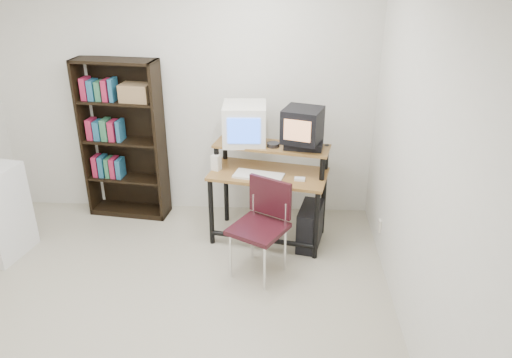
{
  "coord_description": "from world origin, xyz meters",
  "views": [
    {
      "loc": [
        1.02,
        -3.06,
        2.73
      ],
      "look_at": [
        0.8,
        1.1,
        0.79
      ],
      "focal_mm": 35.0,
      "sensor_mm": 36.0,
      "label": 1
    }
  ],
  "objects_px": {
    "crt_tv": "(302,125)",
    "bookshelf": "(124,138)",
    "crt_monitor": "(245,124)",
    "computer_desk": "(269,177)",
    "school_chair": "(263,218)",
    "pc_tower": "(310,226)"
  },
  "relations": [
    {
      "from": "crt_tv",
      "to": "pc_tower",
      "type": "height_order",
      "value": "crt_tv"
    },
    {
      "from": "crt_tv",
      "to": "bookshelf",
      "type": "relative_size",
      "value": 0.25
    },
    {
      "from": "pc_tower",
      "to": "school_chair",
      "type": "height_order",
      "value": "school_chair"
    },
    {
      "from": "crt_monitor",
      "to": "crt_tv",
      "type": "relative_size",
      "value": 1.02
    },
    {
      "from": "computer_desk",
      "to": "school_chair",
      "type": "height_order",
      "value": "computer_desk"
    },
    {
      "from": "computer_desk",
      "to": "school_chair",
      "type": "relative_size",
      "value": 1.38
    },
    {
      "from": "school_chair",
      "to": "crt_monitor",
      "type": "bearing_deg",
      "value": 135.19
    },
    {
      "from": "crt_monitor",
      "to": "computer_desk",
      "type": "bearing_deg",
      "value": -37.33
    },
    {
      "from": "bookshelf",
      "to": "computer_desk",
      "type": "bearing_deg",
      "value": -9.47
    },
    {
      "from": "computer_desk",
      "to": "bookshelf",
      "type": "bearing_deg",
      "value": 174.95
    },
    {
      "from": "crt_tv",
      "to": "bookshelf",
      "type": "height_order",
      "value": "bookshelf"
    },
    {
      "from": "bookshelf",
      "to": "crt_tv",
      "type": "bearing_deg",
      "value": -5.91
    },
    {
      "from": "bookshelf",
      "to": "crt_monitor",
      "type": "bearing_deg",
      "value": -5.4
    },
    {
      "from": "crt_tv",
      "to": "crt_monitor",
      "type": "bearing_deg",
      "value": -176.15
    },
    {
      "from": "computer_desk",
      "to": "crt_tv",
      "type": "bearing_deg",
      "value": 17.61
    },
    {
      "from": "pc_tower",
      "to": "school_chair",
      "type": "distance_m",
      "value": 0.73
    },
    {
      "from": "crt_monitor",
      "to": "crt_tv",
      "type": "distance_m",
      "value": 0.58
    },
    {
      "from": "computer_desk",
      "to": "bookshelf",
      "type": "relative_size",
      "value": 0.7
    },
    {
      "from": "crt_monitor",
      "to": "pc_tower",
      "type": "bearing_deg",
      "value": -26.28
    },
    {
      "from": "school_chair",
      "to": "bookshelf",
      "type": "relative_size",
      "value": 0.51
    },
    {
      "from": "crt_monitor",
      "to": "pc_tower",
      "type": "height_order",
      "value": "crt_monitor"
    },
    {
      "from": "computer_desk",
      "to": "pc_tower",
      "type": "height_order",
      "value": "computer_desk"
    }
  ]
}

